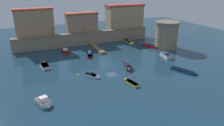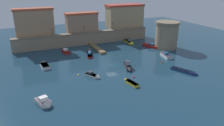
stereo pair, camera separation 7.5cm
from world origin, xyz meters
TOP-DOWN VIEW (x-y plane):
  - ground_plane at (0.00, 0.00)m, footprint 128.50×128.50m
  - quay_wall at (0.00, 22.46)m, footprint 47.24×2.39m
  - old_town_backdrop at (4.06, 25.81)m, footprint 46.16×5.75m
  - fortress_tower at (22.93, 7.64)m, footprint 7.71×7.71m
  - pier_dock at (1.60, 15.50)m, footprint 1.73×11.83m
  - quay_lamp_0 at (-10.89, 22.46)m, footprint 0.32×0.32m
  - quay_lamp_1 at (-0.32, 22.46)m, footprint 0.32×0.32m
  - quay_lamp_2 at (10.55, 22.46)m, footprint 0.32×0.32m
  - moored_boat_0 at (-18.62, -12.94)m, footprint 3.08×4.59m
  - moored_boat_1 at (-0.69, -11.27)m, footprint 1.86×4.62m
  - moored_boat_2 at (-2.29, 11.14)m, footprint 3.37×7.30m
  - moored_boat_3 at (14.68, 17.39)m, footprint 1.81×6.69m
  - moored_boat_4 at (17.42, 0.77)m, footprint 2.87×6.26m
  - moored_boat_5 at (-6.62, -4.93)m, footprint 3.23×4.64m
  - moored_boat_6 at (2.88, -3.67)m, footprint 2.87×5.76m
  - moored_boat_7 at (-16.09, 6.25)m, footprint 2.08×4.90m
  - moored_boat_8 at (14.54, -11.79)m, footprint 4.09×6.93m
  - moored_boat_9 at (-8.50, 16.57)m, footprint 2.10×4.93m
  - moored_boat_10 at (18.62, 10.64)m, footprint 4.37×6.93m
  - mooring_buoy_0 at (-9.61, -2.56)m, footprint 0.53×0.53m
  - mooring_buoy_1 at (1.54, -8.94)m, footprint 0.53×0.53m
  - mooring_buoy_2 at (13.39, -3.45)m, footprint 0.52×0.52m

SIDE VIEW (x-z plane):
  - ground_plane at x=0.00m, z-range 0.00..0.00m
  - mooring_buoy_0 at x=-9.61m, z-range -0.27..0.27m
  - mooring_buoy_1 at x=1.54m, z-range -0.26..0.26m
  - mooring_buoy_2 at x=13.39m, z-range -0.26..0.26m
  - moored_boat_8 at x=14.54m, z-range -0.43..0.99m
  - pier_dock at x=1.60m, z-range -0.05..0.65m
  - moored_boat_1 at x=-0.69m, z-range -0.22..0.83m
  - moored_boat_5 at x=-6.62m, z-range -0.40..1.02m
  - moored_boat_2 at x=-2.29m, z-range -1.09..1.81m
  - moored_boat_9 at x=-8.50m, z-range -0.43..1.21m
  - moored_boat_10 at x=18.62m, z-range -0.41..1.27m
  - moored_boat_3 at x=14.68m, z-range -0.51..1.38m
  - moored_boat_7 at x=-16.09m, z-range -0.39..1.26m
  - moored_boat_4 at x=17.42m, z-range -0.44..1.37m
  - moored_boat_0 at x=-18.62m, z-range -0.50..1.50m
  - moored_boat_6 at x=2.88m, z-range -0.42..1.61m
  - quay_wall at x=0.00m, z-range 0.02..4.30m
  - fortress_tower at x=22.93m, z-range 0.06..8.67m
  - quay_lamp_1 at x=-0.32m, z-range 4.81..7.72m
  - quay_lamp_0 at x=-10.89m, z-range 4.81..7.76m
  - quay_lamp_2 at x=10.55m, z-range 4.85..8.24m
  - old_town_backdrop at x=4.06m, z-range 3.79..12.53m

